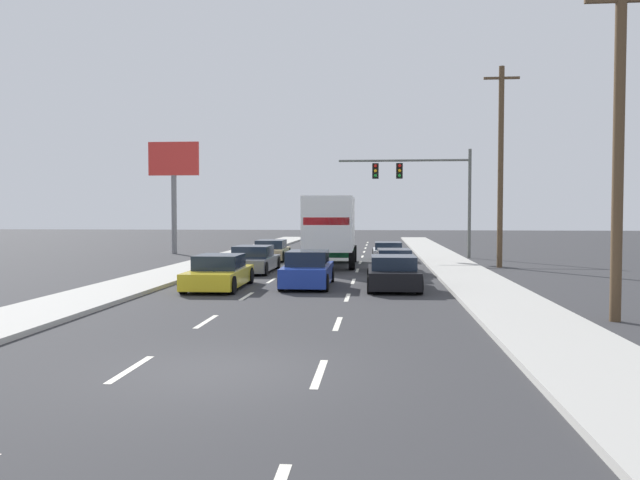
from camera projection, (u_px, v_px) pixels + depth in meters
name	position (u px, v px, depth m)	size (l,w,h in m)	color
ground_plane	(330.00, 262.00, 35.99)	(140.00, 140.00, 0.00)	#333335
sidewalk_right	(459.00, 270.00, 30.41)	(2.68, 80.00, 0.14)	#B2AFA8
sidewalk_left	(192.00, 268.00, 31.62)	(2.68, 80.00, 0.14)	#B2AFA8
lane_markings	(327.00, 266.00, 33.53)	(3.54, 57.00, 0.01)	silver
car_tan	(271.00, 251.00, 37.48)	(2.03, 4.37, 1.22)	tan
car_gray	(253.00, 260.00, 30.00)	(1.97, 4.67, 1.26)	slate
car_yellow	(219.00, 273.00, 23.49)	(2.00, 4.53, 1.25)	yellow
box_truck	(331.00, 227.00, 33.17)	(2.73, 7.72, 3.63)	white
car_blue	(308.00, 270.00, 24.08)	(1.83, 4.24, 1.37)	#1E389E
car_white	(388.00, 252.00, 37.15)	(1.86, 4.13, 1.11)	white
car_silver	(394.00, 261.00, 29.78)	(1.96, 4.66, 1.12)	#B7BABF
car_black	(393.00, 274.00, 23.27)	(1.98, 4.15, 1.24)	black
traffic_signal_mast	(415.00, 179.00, 39.49)	(8.25, 0.69, 6.79)	#595B56
utility_pole_near	(618.00, 145.00, 16.11)	(1.80, 0.28, 8.79)	brown
utility_pole_mid	(501.00, 165.00, 32.34)	(1.80, 0.28, 10.29)	brown
roadside_billboard	(174.00, 176.00, 43.41)	(3.52, 0.36, 7.70)	slate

